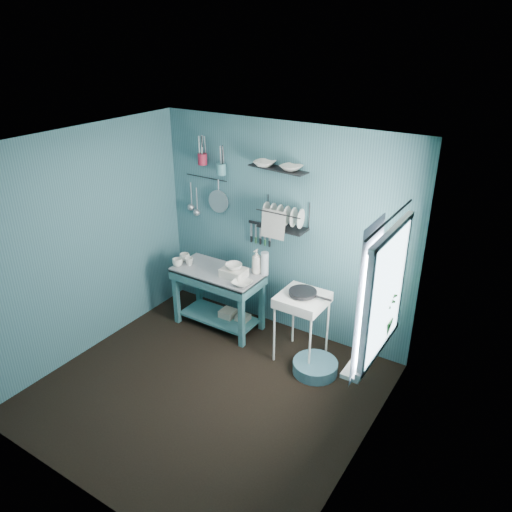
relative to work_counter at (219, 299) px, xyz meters
The scene contains 36 objects.
floor 1.28m from the work_counter, 59.46° to the right, with size 3.20×3.20×0.00m, color black.
ceiling 2.45m from the work_counter, 59.46° to the right, with size 3.20×3.20×0.00m, color silver.
wall_back 1.16m from the work_counter, 35.65° to the left, with size 3.20×3.20×0.00m, color #335F68.
wall_front 2.77m from the work_counter, 76.32° to the right, with size 3.20×3.20×0.00m, color #335F68.
wall_left 1.68m from the work_counter, 132.86° to the right, with size 3.00×3.00×0.00m, color #335F68.
wall_right 2.61m from the work_counter, 25.38° to the right, with size 3.00×3.00×0.00m, color #335F68.
work_counter is the anchor object (origin of this frame).
mug_left 0.66m from the work_counter, 161.57° to the right, with size 0.12×0.12×0.10m, color silver.
mug_mid 0.57m from the work_counter, behind, with size 0.10×0.10×0.09m, color silver.
mug_right 0.66m from the work_counter, behind, with size 0.12×0.12×0.10m, color silver.
wash_tub 0.50m from the work_counter, ahead, with size 0.28×0.22×0.10m, color silver.
tub_bowl 0.57m from the work_counter, ahead, with size 0.20×0.20×0.06m, color silver.
soap_bottle 0.70m from the work_counter, 25.46° to the left, with size 0.12×0.12×0.30m, color silver.
water_bottle 0.77m from the work_counter, 22.93° to the left, with size 0.09×0.09×0.28m, color silver.
counter_bowl 0.62m from the work_counter, 18.43° to the right, with size 0.22×0.22×0.05m, color silver.
hotplate_stand 1.15m from the work_counter, ahead, with size 0.49×0.49×0.79m, color white.
frying_pan 1.24m from the work_counter, ahead, with size 0.30×0.30×0.04m, color black.
knife_strip 1.06m from the work_counter, 50.45° to the left, with size 0.32×0.02×0.03m, color black.
dish_rack 1.36m from the work_counter, 24.41° to the left, with size 0.55×0.24×0.32m, color black.
upper_shelf 1.76m from the work_counter, 30.00° to the left, with size 0.70×0.18×0.01m, color black.
shelf_bowl_left 1.78m from the work_counter, 38.62° to the left, with size 0.23×0.23×0.06m, color silver.
shelf_bowl_right 1.86m from the work_counter, 24.41° to the left, with size 0.23×0.23×0.06m, color silver.
utensil_cup_magenta 1.68m from the work_counter, 140.59° to the left, with size 0.11×0.11×0.13m, color #9F1D36.
utensil_cup_teal 1.55m from the work_counter, 115.26° to the left, with size 0.11×0.11×0.13m, color teal.
colander 1.18m from the work_counter, 122.53° to the left, with size 0.28×0.28×0.03m, color #AEB0B7.
ladle_outer 1.36m from the work_counter, 149.31° to the left, with size 0.01×0.01×0.30m, color #AEB0B7.
ladle_inner 1.27m from the work_counter, 145.72° to the left, with size 0.01×0.01×0.30m, color #AEB0B7.
hook_rail 1.47m from the work_counter, 136.47° to the left, with size 0.01×0.01×0.60m, color black.
window_glass 2.51m from the work_counter, 15.31° to the right, with size 1.10×1.10×0.00m, color white.
windowsill 2.25m from the work_counter, 15.89° to the right, with size 0.16×0.95×0.04m, color white.
curtain 2.56m from the work_counter, 22.88° to the right, with size 1.35×1.35×0.00m, color silver.
curtain_rod 2.80m from the work_counter, 15.61° to the right, with size 0.02×0.02×1.05m, color black.
potted_plant 2.25m from the work_counter, 11.05° to the right, with size 0.27×0.27×0.49m, color #275A24.
storage_tin_large 0.29m from the work_counter, 26.57° to the left, with size 0.18×0.18×0.22m, color tan.
storage_tin_small 0.42m from the work_counter, 14.93° to the left, with size 0.15×0.15×0.20m, color tan.
floor_basin 1.47m from the work_counter, ahead, with size 0.48×0.48×0.13m, color teal.
Camera 1 is at (2.61, -3.15, 3.41)m, focal length 35.00 mm.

